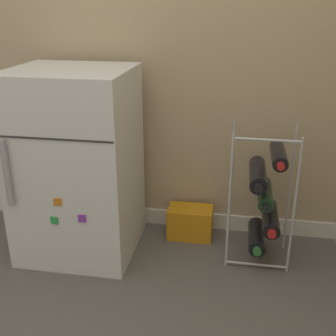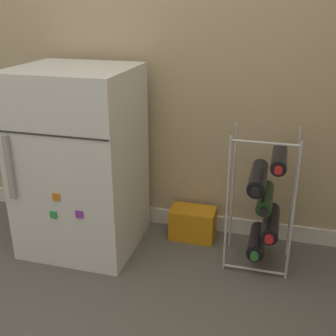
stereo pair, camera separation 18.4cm
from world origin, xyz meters
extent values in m
plane|color=#56544F|center=(0.00, 0.00, 0.00)|extent=(14.00, 14.00, 0.00)
cube|color=silver|center=(0.00, 0.67, 0.04)|extent=(6.91, 0.01, 0.09)
cube|color=silver|center=(-0.39, 0.37, 0.46)|extent=(0.55, 0.51, 0.93)
cube|color=#2D2D2D|center=(-0.39, 0.11, 0.67)|extent=(0.54, 0.00, 0.01)
cube|color=#9E9EA3|center=(-0.60, 0.10, 0.51)|extent=(0.02, 0.02, 0.31)
cube|color=green|center=(-0.41, 0.11, 0.29)|extent=(0.04, 0.01, 0.04)
cube|color=orange|center=(-0.39, 0.11, 0.38)|extent=(0.04, 0.01, 0.04)
cube|color=purple|center=(-0.28, 0.11, 0.31)|extent=(0.04, 0.01, 0.04)
cylinder|color=#B2B2B7|center=(0.36, 0.32, 0.34)|extent=(0.01, 0.01, 0.67)
cylinder|color=#B2B2B7|center=(0.65, 0.32, 0.34)|extent=(0.01, 0.01, 0.67)
cylinder|color=#B2B2B7|center=(0.36, 0.53, 0.34)|extent=(0.01, 0.01, 0.67)
cylinder|color=#B2B2B7|center=(0.65, 0.53, 0.34)|extent=(0.01, 0.01, 0.67)
cylinder|color=#B2B2B7|center=(0.51, 0.32, 0.02)|extent=(0.29, 0.01, 0.01)
cylinder|color=#B2B2B7|center=(0.51, 0.32, 0.65)|extent=(0.29, 0.01, 0.01)
cylinder|color=black|center=(0.51, 0.42, 0.12)|extent=(0.08, 0.25, 0.08)
cylinder|color=#2D7033|center=(0.51, 0.28, 0.12)|extent=(0.04, 0.02, 0.04)
cylinder|color=black|center=(0.56, 0.42, 0.22)|extent=(0.08, 0.28, 0.08)
cylinder|color=red|center=(0.56, 0.27, 0.22)|extent=(0.04, 0.02, 0.04)
cylinder|color=#19381E|center=(0.53, 0.42, 0.35)|extent=(0.07, 0.26, 0.07)
cylinder|color=black|center=(0.53, 0.28, 0.35)|extent=(0.04, 0.02, 0.04)
cylinder|color=black|center=(0.49, 0.42, 0.45)|extent=(0.08, 0.29, 0.08)
cylinder|color=black|center=(0.49, 0.26, 0.45)|extent=(0.04, 0.02, 0.04)
cylinder|color=black|center=(0.57, 0.42, 0.55)|extent=(0.07, 0.26, 0.07)
cylinder|color=red|center=(0.57, 0.28, 0.55)|extent=(0.03, 0.02, 0.03)
cube|color=orange|center=(0.15, 0.56, 0.09)|extent=(0.24, 0.15, 0.17)
camera|label=1|loc=(0.38, -1.45, 1.22)|focal=45.00mm
camera|label=2|loc=(0.56, -1.41, 1.22)|focal=45.00mm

